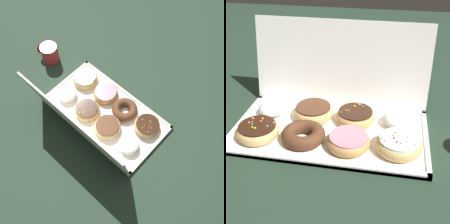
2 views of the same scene
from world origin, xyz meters
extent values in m
plane|color=#233828|center=(0.00, 0.00, 0.00)|extent=(3.00, 3.00, 0.00)
cube|color=white|center=(0.00, 0.00, 0.01)|extent=(0.54, 0.29, 0.01)
cube|color=white|center=(0.00, -0.14, 0.01)|extent=(0.54, 0.01, 0.01)
cube|color=white|center=(0.00, 0.14, 0.01)|extent=(0.54, 0.01, 0.01)
cube|color=white|center=(-0.26, 0.00, 0.01)|extent=(0.01, 0.29, 0.01)
cube|color=white|center=(0.26, 0.00, 0.01)|extent=(0.01, 0.29, 0.01)
cube|color=white|center=(0.00, 0.17, 0.13)|extent=(0.54, 0.06, 0.27)
torus|color=#E5B770|center=(-0.18, -0.06, 0.03)|extent=(0.12, 0.12, 0.04)
cylinder|color=#381E11|center=(-0.18, -0.06, 0.05)|extent=(0.10, 0.10, 0.01)
sphere|color=yellow|center=(-0.20, -0.05, 0.05)|extent=(0.00, 0.00, 0.00)
sphere|color=green|center=(-0.20, -0.07, 0.05)|extent=(0.01, 0.01, 0.01)
sphere|color=yellow|center=(-0.18, -0.08, 0.05)|extent=(0.01, 0.01, 0.01)
sphere|color=pink|center=(-0.21, -0.06, 0.05)|extent=(0.01, 0.01, 0.01)
sphere|color=orange|center=(-0.18, -0.05, 0.05)|extent=(0.00, 0.00, 0.00)
sphere|color=pink|center=(-0.21, -0.04, 0.05)|extent=(0.00, 0.00, 0.00)
sphere|color=yellow|center=(-0.18, -0.03, 0.05)|extent=(0.01, 0.01, 0.01)
sphere|color=red|center=(-0.18, -0.05, 0.05)|extent=(0.01, 0.01, 0.01)
sphere|color=orange|center=(-0.21, -0.04, 0.05)|extent=(0.01, 0.01, 0.01)
sphere|color=yellow|center=(-0.14, -0.05, 0.05)|extent=(0.00, 0.00, 0.00)
sphere|color=yellow|center=(-0.19, -0.08, 0.05)|extent=(0.01, 0.01, 0.01)
sphere|color=white|center=(-0.16, -0.07, 0.05)|extent=(0.00, 0.00, 0.00)
torus|color=#59331E|center=(-0.06, -0.06, 0.03)|extent=(0.12, 0.12, 0.04)
torus|color=tan|center=(0.06, -0.06, 0.03)|extent=(0.11, 0.11, 0.03)
cylinder|color=pink|center=(0.06, -0.06, 0.04)|extent=(0.10, 0.10, 0.01)
torus|color=#E5B770|center=(0.19, -0.06, 0.03)|extent=(0.12, 0.12, 0.04)
cylinder|color=white|center=(0.19, -0.06, 0.05)|extent=(0.10, 0.10, 0.01)
sphere|color=pink|center=(0.17, -0.05, 0.05)|extent=(0.01, 0.01, 0.01)
sphere|color=green|center=(0.14, -0.07, 0.05)|extent=(0.01, 0.01, 0.01)
sphere|color=pink|center=(0.21, -0.05, 0.05)|extent=(0.00, 0.00, 0.00)
sphere|color=white|center=(0.21, -0.07, 0.05)|extent=(0.01, 0.01, 0.01)
sphere|color=orange|center=(0.15, -0.08, 0.05)|extent=(0.01, 0.01, 0.01)
sphere|color=white|center=(0.15, -0.05, 0.05)|extent=(0.00, 0.00, 0.00)
sphere|color=red|center=(0.18, -0.06, 0.05)|extent=(0.01, 0.01, 0.01)
sphere|color=pink|center=(0.23, -0.08, 0.05)|extent=(0.00, 0.00, 0.00)
sphere|color=orange|center=(0.19, -0.07, 0.05)|extent=(0.01, 0.01, 0.01)
sphere|color=blue|center=(0.18, -0.08, 0.05)|extent=(0.00, 0.00, 0.00)
sphere|color=green|center=(0.18, -0.04, 0.05)|extent=(0.01, 0.01, 0.01)
sphere|color=pink|center=(0.20, -0.08, 0.05)|extent=(0.01, 0.01, 0.01)
ellipsoid|color=white|center=(-0.19, 0.06, 0.03)|extent=(0.08, 0.08, 0.04)
torus|color=#E5B770|center=(-0.06, 0.06, 0.03)|extent=(0.12, 0.12, 0.04)
cylinder|color=#59331E|center=(-0.06, 0.06, 0.05)|extent=(0.10, 0.10, 0.01)
torus|color=tan|center=(0.06, 0.06, 0.03)|extent=(0.11, 0.11, 0.04)
cylinder|color=#381E11|center=(0.06, 0.06, 0.04)|extent=(0.10, 0.10, 0.01)
sphere|color=blue|center=(0.07, 0.03, 0.05)|extent=(0.00, 0.00, 0.00)
sphere|color=yellow|center=(0.06, 0.08, 0.05)|extent=(0.01, 0.01, 0.01)
sphere|color=green|center=(0.02, 0.04, 0.05)|extent=(0.01, 0.01, 0.01)
sphere|color=white|center=(0.07, 0.09, 0.05)|extent=(0.01, 0.01, 0.01)
sphere|color=white|center=(0.04, 0.05, 0.05)|extent=(0.00, 0.00, 0.00)
sphere|color=green|center=(0.08, 0.08, 0.05)|extent=(0.01, 0.01, 0.01)
sphere|color=orange|center=(0.06, 0.10, 0.05)|extent=(0.01, 0.01, 0.01)
sphere|color=orange|center=(0.04, 0.05, 0.05)|extent=(0.01, 0.01, 0.01)
ellipsoid|color=white|center=(0.19, 0.06, 0.03)|extent=(0.09, 0.09, 0.04)
cylinder|color=maroon|center=(0.42, -0.04, 0.05)|extent=(0.08, 0.08, 0.10)
cylinder|color=black|center=(0.42, -0.04, 0.09)|extent=(0.07, 0.07, 0.01)
torus|color=maroon|center=(0.47, -0.04, 0.05)|extent=(0.01, 0.07, 0.07)
camera|label=1|loc=(-0.43, 0.42, 1.14)|focal=44.88mm
camera|label=2|loc=(0.15, -0.70, 0.51)|focal=49.44mm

